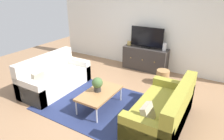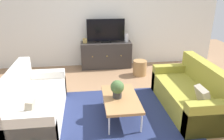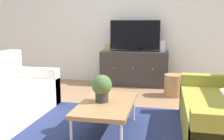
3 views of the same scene
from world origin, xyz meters
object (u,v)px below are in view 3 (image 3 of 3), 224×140
object	(u,v)px
potted_plant	(102,87)
mantel_clock	(108,48)
tv_console	(134,68)
flat_screen_tv	(135,36)
glass_vase	(163,46)
wicker_basket	(174,85)
coffee_table	(107,105)

from	to	relation	value
potted_plant	mantel_clock	distance (m)	2.56
tv_console	flat_screen_tv	distance (m)	0.66
flat_screen_tv	glass_vase	size ratio (longest dim) A/B	4.51
wicker_basket	glass_vase	bearing A→B (deg)	108.48
coffee_table	potted_plant	xyz separation A→B (m)	(-0.06, 0.01, 0.20)
coffee_table	flat_screen_tv	size ratio (longest dim) A/B	1.02
flat_screen_tv	wicker_basket	distance (m)	1.34
tv_console	glass_vase	size ratio (longest dim) A/B	6.11
tv_console	glass_vase	world-z (taller)	glass_vase
flat_screen_tv	wicker_basket	world-z (taller)	flat_screen_tv
wicker_basket	flat_screen_tv	bearing A→B (deg)	138.36
flat_screen_tv	glass_vase	world-z (taller)	flat_screen_tv
glass_vase	mantel_clock	distance (m)	1.12
flat_screen_tv	mantel_clock	world-z (taller)	flat_screen_tv
flat_screen_tv	glass_vase	distance (m)	0.60
tv_console	flat_screen_tv	size ratio (longest dim) A/B	1.36
coffee_table	glass_vase	xyz separation A→B (m)	(0.56, 2.51, 0.46)
potted_plant	wicker_basket	world-z (taller)	potted_plant
coffee_table	wicker_basket	xyz separation A→B (m)	(0.79, 1.82, -0.16)
flat_screen_tv	wicker_basket	xyz separation A→B (m)	(0.79, -0.70, -0.82)
potted_plant	wicker_basket	bearing A→B (deg)	65.04
glass_vase	wicker_basket	xyz separation A→B (m)	(0.23, -0.68, -0.62)
glass_vase	wicker_basket	world-z (taller)	glass_vase
potted_plant	mantel_clock	bearing A→B (deg)	101.46
potted_plant	glass_vase	xyz separation A→B (m)	(0.62, 2.50, 0.26)
glass_vase	potted_plant	bearing A→B (deg)	-103.88
coffee_table	flat_screen_tv	distance (m)	2.61
tv_console	wicker_basket	world-z (taller)	tv_console
mantel_clock	coffee_table	bearing A→B (deg)	-77.30
potted_plant	tv_console	bearing A→B (deg)	88.73
tv_console	mantel_clock	xyz separation A→B (m)	(-0.56, 0.00, 0.42)
wicker_basket	potted_plant	bearing A→B (deg)	-114.96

